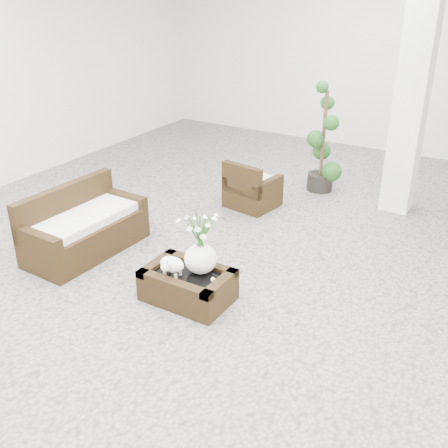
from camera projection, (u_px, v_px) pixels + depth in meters
The scene contains 9 objects.
ground at pixel (228, 269), 6.24m from camera, with size 11.00×11.00×0.00m, color gray.
column at pixel (413, 87), 7.09m from camera, with size 0.40×0.40×3.50m, color white.
coffee_table at pixel (188, 286), 5.59m from camera, with size 0.90×0.60×0.31m, color #30210E.
sheep_figurine at pixel (172, 266), 5.46m from camera, with size 0.28×0.23×0.21m, color white.
planter_narcissus at pixel (200, 238), 5.39m from camera, with size 0.44×0.44×0.80m, color white, non-canonical shape.
tealight at pixel (213, 279), 5.40m from camera, with size 0.04×0.04×0.03m, color white.
armchair at pixel (253, 184), 7.76m from camera, with size 0.66×0.63×0.70m, color #30210E.
loveseat at pixel (84, 222), 6.46m from camera, with size 1.51×0.73×0.81m, color #30210E.
topiary at pixel (323, 139), 8.14m from camera, with size 0.45×0.45×1.68m, color #1A4014, non-canonical shape.
Camera 1 is at (2.75, -4.66, 3.15)m, focal length 42.73 mm.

